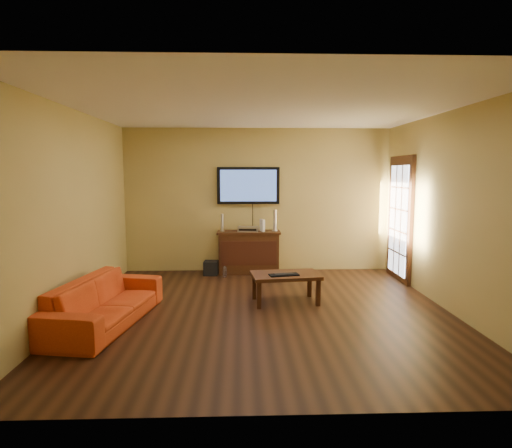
{
  "coord_description": "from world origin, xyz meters",
  "views": [
    {
      "loc": [
        -0.31,
        -5.6,
        1.87
      ],
      "look_at": [
        -0.09,
        0.8,
        1.1
      ],
      "focal_mm": 30.0,
      "sensor_mm": 36.0,
      "label": 1
    }
  ],
  "objects_px": {
    "speaker_left": "(222,223)",
    "bottle": "(225,272)",
    "av_receiver": "(248,229)",
    "game_console": "(262,225)",
    "sofa": "(105,294)",
    "subwoofer": "(211,268)",
    "coffee_table": "(285,278)",
    "media_console": "(249,252)",
    "keyboard": "(284,275)",
    "speaker_right": "(275,221)",
    "television": "(248,186)"
  },
  "relations": [
    {
      "from": "speaker_left",
      "to": "bottle",
      "type": "distance_m",
      "value": 0.91
    },
    {
      "from": "av_receiver",
      "to": "game_console",
      "type": "xyz_separation_m",
      "value": [
        0.26,
        -0.03,
        0.07
      ]
    },
    {
      "from": "sofa",
      "to": "subwoofer",
      "type": "xyz_separation_m",
      "value": [
        1.13,
        2.55,
        -0.25
      ]
    },
    {
      "from": "subwoofer",
      "to": "bottle",
      "type": "bearing_deg",
      "value": -32.62
    },
    {
      "from": "av_receiver",
      "to": "bottle",
      "type": "height_order",
      "value": "av_receiver"
    },
    {
      "from": "coffee_table",
      "to": "sofa",
      "type": "bearing_deg",
      "value": -160.77
    },
    {
      "from": "media_console",
      "to": "keyboard",
      "type": "relative_size",
      "value": 2.67
    },
    {
      "from": "media_console",
      "to": "game_console",
      "type": "bearing_deg",
      "value": -4.26
    },
    {
      "from": "sofa",
      "to": "speaker_right",
      "type": "xyz_separation_m",
      "value": [
        2.32,
        2.7,
        0.59
      ]
    },
    {
      "from": "speaker_right",
      "to": "bottle",
      "type": "bearing_deg",
      "value": -159.61
    },
    {
      "from": "media_console",
      "to": "game_console",
      "type": "xyz_separation_m",
      "value": [
        0.25,
        -0.02,
        0.5
      ]
    },
    {
      "from": "speaker_right",
      "to": "keyboard",
      "type": "relative_size",
      "value": 0.9
    },
    {
      "from": "television",
      "to": "speaker_left",
      "type": "xyz_separation_m",
      "value": [
        -0.49,
        -0.17,
        -0.69
      ]
    },
    {
      "from": "coffee_table",
      "to": "bottle",
      "type": "bearing_deg",
      "value": 121.22
    },
    {
      "from": "sofa",
      "to": "bottle",
      "type": "xyz_separation_m",
      "value": [
        1.39,
        2.36,
        -0.29
      ]
    },
    {
      "from": "speaker_right",
      "to": "subwoofer",
      "type": "height_order",
      "value": "speaker_right"
    },
    {
      "from": "game_console",
      "to": "subwoofer",
      "type": "height_order",
      "value": "game_console"
    },
    {
      "from": "coffee_table",
      "to": "sofa",
      "type": "relative_size",
      "value": 0.52
    },
    {
      "from": "keyboard",
      "to": "television",
      "type": "bearing_deg",
      "value": 102.16
    },
    {
      "from": "subwoofer",
      "to": "keyboard",
      "type": "height_order",
      "value": "keyboard"
    },
    {
      "from": "television",
      "to": "coffee_table",
      "type": "distance_m",
      "value": 2.46
    },
    {
      "from": "game_console",
      "to": "bottle",
      "type": "relative_size",
      "value": 1.11
    },
    {
      "from": "speaker_left",
      "to": "av_receiver",
      "type": "bearing_deg",
      "value": -0.74
    },
    {
      "from": "sofa",
      "to": "av_receiver",
      "type": "relative_size",
      "value": 5.17
    },
    {
      "from": "subwoofer",
      "to": "media_console",
      "type": "bearing_deg",
      "value": 14.49
    },
    {
      "from": "speaker_left",
      "to": "sofa",
      "type": "bearing_deg",
      "value": -116.38
    },
    {
      "from": "television",
      "to": "bottle",
      "type": "distance_m",
      "value": 1.67
    },
    {
      "from": "game_console",
      "to": "sofa",
      "type": "bearing_deg",
      "value": -146.75
    },
    {
      "from": "television",
      "to": "speaker_right",
      "type": "xyz_separation_m",
      "value": [
        0.49,
        -0.16,
        -0.66
      ]
    },
    {
      "from": "coffee_table",
      "to": "speaker_left",
      "type": "height_order",
      "value": "speaker_left"
    },
    {
      "from": "game_console",
      "to": "subwoofer",
      "type": "distance_m",
      "value": 1.23
    },
    {
      "from": "game_console",
      "to": "speaker_left",
      "type": "bearing_deg",
      "value": 158.72
    },
    {
      "from": "television",
      "to": "game_console",
      "type": "height_order",
      "value": "television"
    },
    {
      "from": "speaker_left",
      "to": "bottle",
      "type": "relative_size",
      "value": 1.59
    },
    {
      "from": "media_console",
      "to": "bottle",
      "type": "relative_size",
      "value": 5.75
    },
    {
      "from": "keyboard",
      "to": "av_receiver",
      "type": "bearing_deg",
      "value": 103.42
    },
    {
      "from": "coffee_table",
      "to": "speaker_right",
      "type": "height_order",
      "value": "speaker_right"
    },
    {
      "from": "av_receiver",
      "to": "television",
      "type": "bearing_deg",
      "value": 93.78
    },
    {
      "from": "speaker_left",
      "to": "keyboard",
      "type": "height_order",
      "value": "speaker_left"
    },
    {
      "from": "television",
      "to": "speaker_left",
      "type": "relative_size",
      "value": 3.62
    },
    {
      "from": "media_console",
      "to": "television",
      "type": "bearing_deg",
      "value": 90.0
    },
    {
      "from": "speaker_right",
      "to": "bottle",
      "type": "height_order",
      "value": "speaker_right"
    },
    {
      "from": "speaker_left",
      "to": "speaker_right",
      "type": "relative_size",
      "value": 0.81
    },
    {
      "from": "television",
      "to": "speaker_right",
      "type": "distance_m",
      "value": 0.84
    },
    {
      "from": "av_receiver",
      "to": "keyboard",
      "type": "height_order",
      "value": "av_receiver"
    },
    {
      "from": "television",
      "to": "keyboard",
      "type": "relative_size",
      "value": 2.67
    },
    {
      "from": "game_console",
      "to": "keyboard",
      "type": "relative_size",
      "value": 0.51
    },
    {
      "from": "television",
      "to": "coffee_table",
      "type": "bearing_deg",
      "value": -76.35
    },
    {
      "from": "media_console",
      "to": "sofa",
      "type": "height_order",
      "value": "media_console"
    },
    {
      "from": "media_console",
      "to": "coffee_table",
      "type": "bearing_deg",
      "value": -75.05
    }
  ]
}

